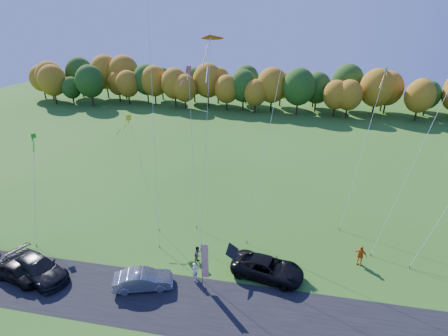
% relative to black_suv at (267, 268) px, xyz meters
% --- Properties ---
extents(ground, '(160.00, 160.00, 0.00)m').
position_rel_black_suv_xyz_m(ground, '(-4.78, -0.32, -0.83)').
color(ground, '#2A5F19').
extents(asphalt_strip, '(90.00, 6.00, 0.01)m').
position_rel_black_suv_xyz_m(asphalt_strip, '(-4.78, -4.32, -0.82)').
color(asphalt_strip, black).
rests_on(asphalt_strip, ground).
extents(tree_line, '(116.00, 12.00, 10.00)m').
position_rel_black_suv_xyz_m(tree_line, '(-4.78, 54.68, -0.83)').
color(tree_line, '#1E4711').
rests_on(tree_line, ground).
extents(black_suv, '(6.36, 3.82, 1.65)m').
position_rel_black_suv_xyz_m(black_suv, '(0.00, 0.00, 0.00)').
color(black_suv, black).
rests_on(black_suv, ground).
extents(silver_sedan, '(4.92, 2.98, 1.53)m').
position_rel_black_suv_xyz_m(silver_sedan, '(-9.57, -3.23, -0.06)').
color(silver_sedan, '#9A9B9F').
rests_on(silver_sedan, ground).
extents(dark_truck_a, '(6.47, 4.51, 1.74)m').
position_rel_black_suv_xyz_m(dark_truck_a, '(-18.58, -3.73, 0.04)').
color(dark_truck_a, black).
rests_on(dark_truck_a, ground).
extents(dark_truck_b, '(4.87, 2.89, 1.56)m').
position_rel_black_suv_xyz_m(dark_truck_b, '(-19.95, -4.32, -0.05)').
color(dark_truck_b, black).
rests_on(dark_truck_b, ground).
extents(person_tailgate_a, '(0.60, 0.70, 1.63)m').
position_rel_black_suv_xyz_m(person_tailgate_a, '(-5.75, -1.59, -0.01)').
color(person_tailgate_a, silver).
rests_on(person_tailgate_a, ground).
extents(person_tailgate_b, '(0.77, 0.89, 1.58)m').
position_rel_black_suv_xyz_m(person_tailgate_b, '(-6.13, 0.66, -0.04)').
color(person_tailgate_b, gray).
rests_on(person_tailgate_b, ground).
extents(person_east, '(1.17, 0.79, 1.85)m').
position_rel_black_suv_xyz_m(person_east, '(7.76, 3.08, 0.10)').
color(person_east, orange).
rests_on(person_east, ground).
extents(feather_flag, '(0.55, 0.10, 4.14)m').
position_rel_black_suv_xyz_m(feather_flag, '(-4.79, -2.18, 1.71)').
color(feather_flag, '#999999').
rests_on(feather_flag, ground).
extents(kite_delta_blue, '(4.98, 12.15, 30.29)m').
position_rel_black_suv_xyz_m(kite_delta_blue, '(-12.01, 7.59, 13.90)').
color(kite_delta_blue, '#4C3F33').
rests_on(kite_delta_blue, ground).
extents(kite_parafoil_orange, '(5.77, 13.90, 32.23)m').
position_rel_black_suv_xyz_m(kite_parafoil_orange, '(-0.23, 10.94, 15.14)').
color(kite_parafoil_orange, '#4C3F33').
rests_on(kite_parafoil_orange, ground).
extents(kite_delta_red, '(2.35, 10.28, 19.38)m').
position_rel_black_suv_xyz_m(kite_delta_red, '(-6.83, 7.30, 9.09)').
color(kite_delta_red, '#4C3F33').
rests_on(kite_delta_red, ground).
extents(kite_parafoil_rainbow, '(8.31, 8.12, 18.77)m').
position_rel_black_suv_xyz_m(kite_parafoil_rainbow, '(12.40, 8.33, 8.40)').
color(kite_parafoil_rainbow, '#4C3F33').
rests_on(kite_parafoil_rainbow, ground).
extents(kite_diamond_yellow, '(5.21, 5.79, 10.78)m').
position_rel_black_suv_xyz_m(kite_diamond_yellow, '(-13.56, 7.20, 4.32)').
color(kite_diamond_yellow, '#4C3F33').
rests_on(kite_diamond_yellow, ground).
extents(kite_diamond_green, '(3.36, 6.59, 9.33)m').
position_rel_black_suv_xyz_m(kite_diamond_green, '(-23.14, 2.96, 3.66)').
color(kite_diamond_green, '#4C3F33').
rests_on(kite_diamond_green, ground).
extents(kite_diamond_white, '(3.88, 7.34, 15.78)m').
position_rel_black_suv_xyz_m(kite_diamond_white, '(8.31, 11.68, 6.86)').
color(kite_diamond_white, '#4C3F33').
rests_on(kite_diamond_white, ground).
extents(kite_diamond_pink, '(3.16, 8.32, 15.43)m').
position_rel_black_suv_xyz_m(kite_diamond_pink, '(-8.96, 9.71, 6.63)').
color(kite_diamond_pink, '#4C3F33').
rests_on(kite_diamond_pink, ground).
extents(kite_diamond_blue_low, '(5.20, 4.97, 8.36)m').
position_rel_black_suv_xyz_m(kite_diamond_blue_low, '(14.29, 5.60, 3.10)').
color(kite_diamond_blue_low, '#4C3F33').
rests_on(kite_diamond_blue_low, ground).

